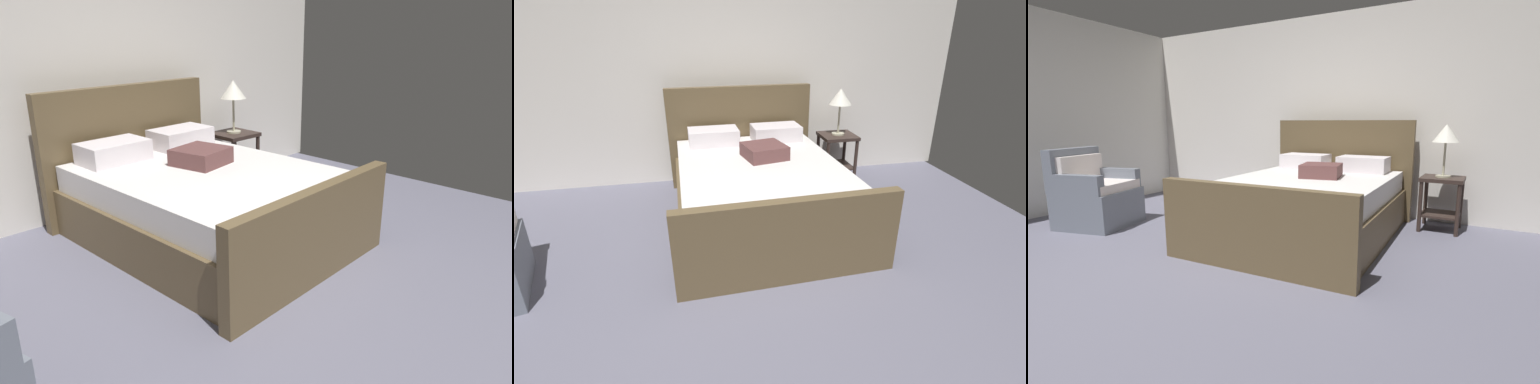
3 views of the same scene
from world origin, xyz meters
The scene contains 6 objects.
ground_plane centered at (0.00, 0.00, -0.01)m, with size 6.13×6.05×0.02m, color slate.
wall_back centered at (0.00, 3.09, 1.29)m, with size 6.25×0.12×2.57m, color silver.
bed centered at (0.27, 1.79, 0.35)m, with size 1.83×2.35×1.22m.
nightstand_right centered at (1.47, 2.67, 0.40)m, with size 0.44×0.44×0.60m.
table_lamp_right centered at (1.47, 2.67, 1.06)m, with size 0.28×0.28×0.58m.
armchair centered at (-2.09, 0.91, 0.35)m, with size 0.89×0.88×0.90m.
Camera 3 is at (1.94, -1.75, 1.20)m, focal length 26.28 mm.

